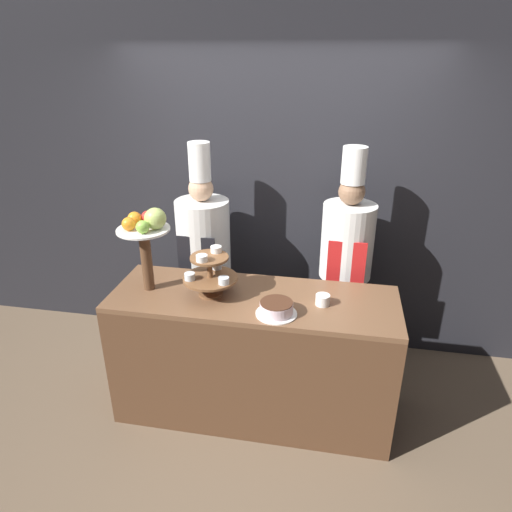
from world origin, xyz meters
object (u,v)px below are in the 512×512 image
fruit_pedestal (146,232)px  cake_round (276,308)px  chef_center_left (346,260)px  tiered_stand (210,273)px  cup_white (323,300)px  chef_left (204,253)px

fruit_pedestal → cake_round: bearing=-11.5°
fruit_pedestal → chef_center_left: size_ratio=0.32×
fruit_pedestal → tiered_stand: bearing=-1.4°
fruit_pedestal → cup_white: size_ratio=6.29×
cup_white → cake_round: bearing=-148.3°
cup_white → chef_center_left: 0.66m
chef_left → fruit_pedestal: bearing=-106.3°
cake_round → chef_center_left: chef_center_left is taller
tiered_stand → cake_round: tiered_stand is taller
cup_white → fruit_pedestal: bearing=179.5°
cup_white → chef_left: chef_left is taller
tiered_stand → chef_center_left: (0.88, 0.64, -0.12)m
cake_round → chef_center_left: (0.41, 0.81, -0.00)m
tiered_stand → cup_white: bearing=-0.0°
tiered_stand → cake_round: size_ratio=1.40×
cup_white → chef_center_left: chef_center_left is taller
cup_white → chef_left: size_ratio=0.05×
fruit_pedestal → cup_white: bearing=-0.5°
fruit_pedestal → cup_white: fruit_pedestal is taller
tiered_stand → chef_center_left: size_ratio=0.20×
cake_round → chef_center_left: size_ratio=0.14×
tiered_stand → fruit_pedestal: bearing=178.6°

